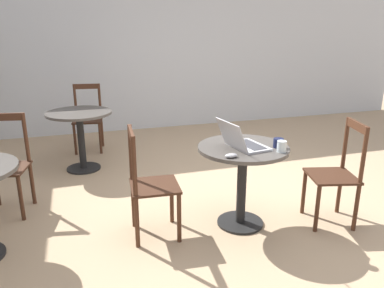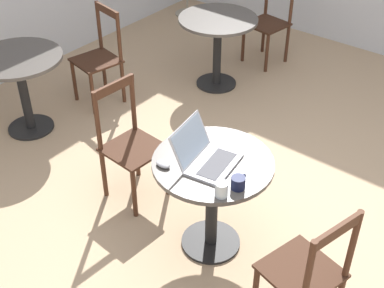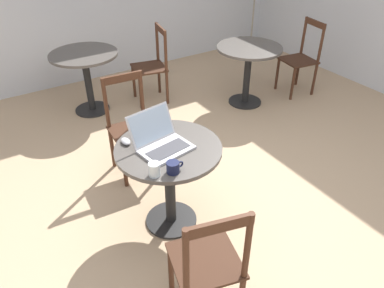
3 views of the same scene
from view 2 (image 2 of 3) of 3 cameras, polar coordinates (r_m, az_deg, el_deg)
The scene contains 12 objects.
ground_plane at distance 3.92m, azimuth 6.85°, elevation -8.87°, with size 16.00×16.00×0.00m, color tan.
cafe_table_near at distance 3.42m, azimuth 2.19°, elevation -4.06°, with size 0.77×0.77×0.72m.
cafe_table_mid at distance 5.31m, azimuth 2.76°, elevation 11.62°, with size 0.77×0.77×0.72m.
cafe_table_far at distance 4.81m, azimuth -17.88°, elevation 7.08°, with size 0.77×0.77×0.72m.
chair_near_back at distance 3.93m, azimuth -6.68°, elevation -0.10°, with size 0.41×0.41×0.92m.
chair_near_front at distance 3.08m, azimuth 12.17°, elevation -13.45°, with size 0.47×0.47×0.92m.
chair_mid_right at distance 5.90m, azimuth 8.28°, elevation 12.77°, with size 0.44×0.44×0.92m.
chair_far_right at distance 5.16m, azimuth -9.80°, elevation 9.03°, with size 0.46×0.46×0.92m.
laptop at distance 3.26m, azimuth 1.52°, elevation -1.32°, with size 0.40×0.39×0.24m.
mouse at distance 3.26m, azimuth -3.10°, elevation -2.16°, with size 0.06×0.10×0.03m.
mug at distance 3.10m, azimuth 4.96°, elevation -4.11°, with size 0.12×0.08×0.08m.
drinking_glass at distance 3.04m, azimuth 3.16°, elevation -4.85°, with size 0.08×0.08×0.09m.
Camera 2 is at (-2.44, -1.34, 2.76)m, focal length 50.00 mm.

